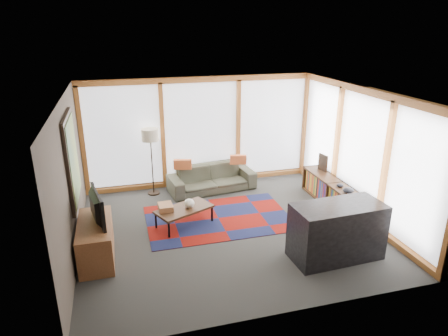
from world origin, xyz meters
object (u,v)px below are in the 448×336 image
object	(u,v)px
floor_lamp	(152,162)
bookshelf	(334,195)
tv_console	(96,241)
coffee_table	(184,217)
sofa	(212,178)
television	(92,207)
bar_counter	(337,231)

from	to	relation	value
floor_lamp	bookshelf	distance (m)	4.08
tv_console	coffee_table	bearing A→B (deg)	25.01
sofa	bookshelf	size ratio (longest dim) A/B	0.90
floor_lamp	tv_console	size ratio (longest dim) A/B	1.20
tv_console	bookshelf	bearing A→B (deg)	8.51
sofa	floor_lamp	xyz separation A→B (m)	(-1.35, 0.14, 0.48)
bookshelf	tv_console	size ratio (longest dim) A/B	1.72
sofa	bookshelf	xyz separation A→B (m)	(2.31, -1.59, -0.02)
coffee_table	tv_console	distance (m)	1.79
coffee_table	television	xyz separation A→B (m)	(-1.62, -0.71, 0.73)
floor_lamp	bookshelf	size ratio (longest dim) A/B	0.70
floor_lamp	bookshelf	bearing A→B (deg)	-25.29
coffee_table	television	world-z (taller)	television
floor_lamp	bar_counter	world-z (taller)	floor_lamp
tv_console	bar_counter	xyz separation A→B (m)	(3.88, -1.03, 0.15)
bar_counter	coffee_table	bearing A→B (deg)	138.79
bookshelf	tv_console	bearing A→B (deg)	-171.49
bookshelf	tv_console	distance (m)	4.91
sofa	tv_console	bearing A→B (deg)	-144.94
bookshelf	television	xyz separation A→B (m)	(-4.86, -0.68, 0.63)
bar_counter	tv_console	bearing A→B (deg)	162.24
floor_lamp	television	size ratio (longest dim) A/B	1.68
sofa	bar_counter	bearing A→B (deg)	-75.67
sofa	tv_console	world-z (taller)	tv_console
bookshelf	television	distance (m)	4.95
bookshelf	bar_counter	distance (m)	2.02
bookshelf	floor_lamp	bearing A→B (deg)	154.71
coffee_table	bar_counter	bearing A→B (deg)	-38.32
television	tv_console	bearing A→B (deg)	166.79
coffee_table	bookshelf	world-z (taller)	bookshelf
floor_lamp	bookshelf	xyz separation A→B (m)	(3.66, -1.73, -0.50)
coffee_table	bar_counter	world-z (taller)	bar_counter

